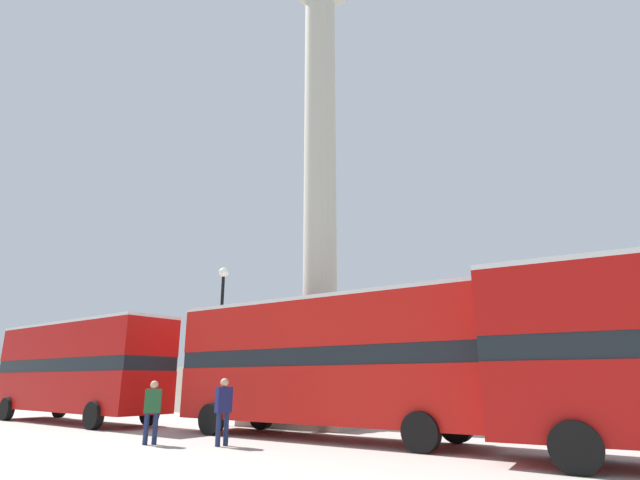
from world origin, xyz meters
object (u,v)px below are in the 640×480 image
object	(u,v)px
bus_b	(325,360)
pedestrian_near_lamp	(152,408)
equestrian_statue	(198,384)
street_lamp	(220,333)
bus_a	(80,366)
pedestrian_by_plinth	(223,407)
monument_column	(320,245)

from	to	relation	value
bus_b	pedestrian_near_lamp	bearing A→B (deg)	-129.18
bus_b	equestrian_statue	xyz separation A→B (m)	(-14.47, 7.83, -0.86)
bus_b	street_lamp	xyz separation A→B (m)	(-6.63, 1.77, 1.33)
bus_a	pedestrian_by_plinth	distance (m)	11.29
monument_column	bus_b	xyz separation A→B (m)	(3.05, -4.14, -5.25)
street_lamp	pedestrian_near_lamp	world-z (taller)	street_lamp
bus_a	pedestrian_near_lamp	distance (m)	9.68
monument_column	equestrian_statue	bearing A→B (deg)	162.12
monument_column	bus_b	bearing A→B (deg)	-53.59
street_lamp	pedestrian_by_plinth	distance (m)	7.63
bus_a	monument_column	bearing A→B (deg)	31.36
pedestrian_by_plinth	bus_a	bearing A→B (deg)	-89.02
pedestrian_near_lamp	pedestrian_by_plinth	xyz separation A→B (m)	(1.92, 0.92, 0.05)
monument_column	pedestrian_near_lamp	xyz separation A→B (m)	(-0.25, -8.15, -6.66)
bus_b	pedestrian_near_lamp	world-z (taller)	bus_b
bus_b	pedestrian_near_lamp	size ratio (longest dim) A/B	6.16
bus_a	pedestrian_near_lamp	world-z (taller)	bus_a
bus_b	pedestrian_by_plinth	distance (m)	3.65
monument_column	equestrian_statue	world-z (taller)	monument_column
monument_column	street_lamp	xyz separation A→B (m)	(-3.57, -2.38, -3.93)
street_lamp	equestrian_statue	bearing A→B (deg)	142.30
bus_b	street_lamp	world-z (taller)	street_lamp
bus_b	equestrian_statue	size ratio (longest dim) A/B	1.86
pedestrian_by_plinth	street_lamp	bearing A→B (deg)	-121.16
pedestrian_near_lamp	equestrian_statue	bearing A→B (deg)	86.22
monument_column	bus_a	size ratio (longest dim) A/B	2.18
street_lamp	bus_b	bearing A→B (deg)	-14.92
bus_b	street_lamp	size ratio (longest dim) A/B	1.63
equestrian_statue	street_lamp	bearing A→B (deg)	-15.81
pedestrian_near_lamp	pedestrian_by_plinth	distance (m)	2.13
bus_a	bus_b	bearing A→B (deg)	7.17
monument_column	equestrian_statue	size ratio (longest dim) A/B	4.02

